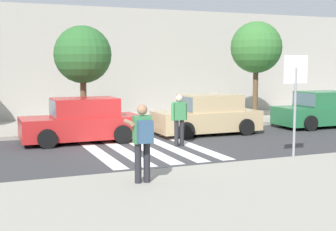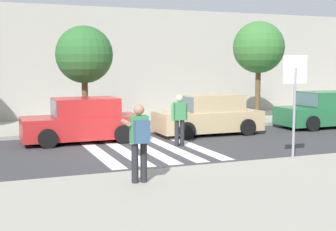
{
  "view_description": "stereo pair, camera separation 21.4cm",
  "coord_description": "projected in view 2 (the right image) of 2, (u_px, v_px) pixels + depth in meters",
  "views": [
    {
      "loc": [
        -4.99,
        -13.88,
        2.74
      ],
      "look_at": [
        0.6,
        -0.2,
        1.1
      ],
      "focal_mm": 50.0,
      "sensor_mm": 36.0,
      "label": 1
    },
    {
      "loc": [
        -4.79,
        -13.96,
        2.74
      ],
      "look_at": [
        0.6,
        -0.2,
        1.1
      ],
      "focal_mm": 50.0,
      "sensor_mm": 36.0,
      "label": 2
    }
  ],
  "objects": [
    {
      "name": "ground_plane",
      "position": [
        148.0,
        150.0,
        14.96
      ],
      "size": [
        120.0,
        120.0,
        0.0
      ],
      "primitive_type": "plane",
      "color": "#38383A"
    },
    {
      "name": "sidewalk_near",
      "position": [
        251.0,
        200.0,
        9.21
      ],
      "size": [
        60.0,
        6.0,
        0.14
      ],
      "primitive_type": "cube",
      "color": "#9E998C",
      "rests_on": "ground"
    },
    {
      "name": "sidewalk_far",
      "position": [
        104.0,
        125.0,
        20.5
      ],
      "size": [
        60.0,
        4.8,
        0.14
      ],
      "primitive_type": "cube",
      "color": "#9E998C",
      "rests_on": "ground"
    },
    {
      "name": "building_facade_far",
      "position": [
        83.0,
        64.0,
        24.28
      ],
      "size": [
        56.0,
        4.0,
        5.46
      ],
      "primitive_type": "cube",
      "color": "#ADA89E",
      "rests_on": "ground"
    },
    {
      "name": "crosswalk_stripe_0",
      "position": [
        98.0,
        152.0,
        14.56
      ],
      "size": [
        0.44,
        5.2,
        0.01
      ],
      "primitive_type": "cube",
      "color": "silver",
      "rests_on": "ground"
    },
    {
      "name": "crosswalk_stripe_1",
      "position": [
        122.0,
        150.0,
        14.85
      ],
      "size": [
        0.44,
        5.2,
        0.01
      ],
      "primitive_type": "cube",
      "color": "silver",
      "rests_on": "ground"
    },
    {
      "name": "crosswalk_stripe_2",
      "position": [
        146.0,
        149.0,
        15.14
      ],
      "size": [
        0.44,
        5.2,
        0.01
      ],
      "primitive_type": "cube",
      "color": "silver",
      "rests_on": "ground"
    },
    {
      "name": "crosswalk_stripe_3",
      "position": [
        169.0,
        147.0,
        15.43
      ],
      "size": [
        0.44,
        5.2,
        0.01
      ],
      "primitive_type": "cube",
      "color": "silver",
      "rests_on": "ground"
    },
    {
      "name": "crosswalk_stripe_4",
      "position": [
        191.0,
        145.0,
        15.72
      ],
      "size": [
        0.44,
        5.2,
        0.01
      ],
      "primitive_type": "cube",
      "color": "silver",
      "rests_on": "ground"
    },
    {
      "name": "stop_sign",
      "position": [
        295.0,
        84.0,
        12.63
      ],
      "size": [
        0.76,
        0.08,
        2.83
      ],
      "color": "gray",
      "rests_on": "sidewalk_near"
    },
    {
      "name": "photographer_with_backpack",
      "position": [
        139.0,
        136.0,
        10.15
      ],
      "size": [
        0.61,
        0.86,
        1.72
      ],
      "color": "#232328",
      "rests_on": "sidewalk_near"
    },
    {
      "name": "pedestrian_crossing",
      "position": [
        179.0,
        117.0,
        15.52
      ],
      "size": [
        0.58,
        0.26,
        1.72
      ],
      "color": "#232328",
      "rests_on": "ground"
    },
    {
      "name": "parked_car_red",
      "position": [
        83.0,
        121.0,
        16.41
      ],
      "size": [
        4.1,
        1.92,
        1.55
      ],
      "color": "red",
      "rests_on": "ground"
    },
    {
      "name": "parked_car_tan",
      "position": [
        209.0,
        116.0,
        18.2
      ],
      "size": [
        4.1,
        1.92,
        1.55
      ],
      "color": "tan",
      "rests_on": "ground"
    },
    {
      "name": "parked_car_green",
      "position": [
        325.0,
        110.0,
        20.22
      ],
      "size": [
        4.1,
        1.92,
        1.55
      ],
      "color": "#236B3D",
      "rests_on": "ground"
    },
    {
      "name": "street_tree_center",
      "position": [
        84.0,
        55.0,
        18.1
      ],
      "size": [
        2.23,
        2.23,
        4.07
      ],
      "color": "brown",
      "rests_on": "sidewalk_far"
    },
    {
      "name": "street_tree_east",
      "position": [
        259.0,
        48.0,
        21.38
      ],
      "size": [
        2.36,
        2.36,
        4.53
      ],
      "color": "brown",
      "rests_on": "sidewalk_far"
    }
  ]
}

